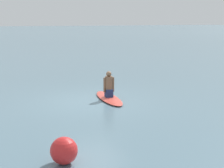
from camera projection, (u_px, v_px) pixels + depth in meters
ground_plane at (89, 101)px, 12.86m from camera, size 400.00×400.00×0.00m
surfboard at (109, 98)px, 13.21m from camera, size 2.79×1.23×0.10m
person_paddler at (109, 85)px, 13.12m from camera, size 0.38×0.45×1.01m
buoy_marker at (64, 151)px, 7.19m from camera, size 0.60×0.60×0.60m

